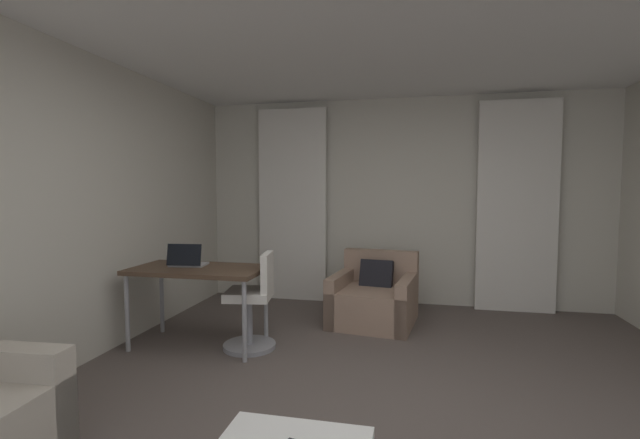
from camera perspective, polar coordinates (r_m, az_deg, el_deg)
ground_plane at (r=2.92m, az=8.21°, el=-25.90°), size 12.00×12.00×0.00m
wall_window at (r=5.56m, az=10.48°, el=2.35°), size 5.12×0.06×2.60m
wall_left at (r=3.69m, az=-34.66°, el=0.93°), size 0.06×6.12×2.60m
curtain_left_panel at (r=5.64m, az=-3.68°, el=1.92°), size 0.90×0.06×2.50m
curtain_right_panel at (r=5.56m, az=24.74°, el=1.54°), size 0.90×0.06×2.50m
armchair at (r=4.79m, az=7.23°, el=-10.48°), size 0.96×0.98×0.75m
desk at (r=4.14m, az=-15.87°, el=-7.05°), size 1.22×0.64×0.74m
desk_chair at (r=4.03m, az=-8.85°, el=-11.28°), size 0.48×0.48×0.88m
laptop at (r=4.22m, az=-17.24°, el=-5.33°), size 0.35×0.28×0.22m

